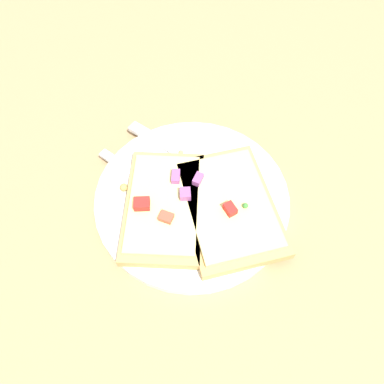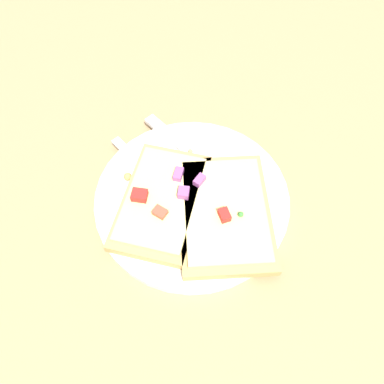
{
  "view_description": "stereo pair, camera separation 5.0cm",
  "coord_description": "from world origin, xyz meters",
  "px_view_note": "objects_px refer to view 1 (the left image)",
  "views": [
    {
      "loc": [
        -0.15,
        0.21,
        0.45
      ],
      "look_at": [
        0.0,
        0.0,
        0.02
      ],
      "focal_mm": 35.0,
      "sensor_mm": 36.0,
      "label": 1
    },
    {
      "loc": [
        -0.19,
        0.18,
        0.45
      ],
      "look_at": [
        0.0,
        0.0,
        0.02
      ],
      "focal_mm": 35.0,
      "sensor_mm": 36.0,
      "label": 2
    }
  ],
  "objects_px": {
    "plate": "(192,198)",
    "knife": "(179,153)",
    "fork": "(164,194)",
    "pizza_slice_main": "(228,206)",
    "pizza_slice_corner": "(164,205)"
  },
  "relations": [
    {
      "from": "plate",
      "to": "fork",
      "type": "relative_size",
      "value": 1.26
    },
    {
      "from": "plate",
      "to": "pizza_slice_corner",
      "type": "relative_size",
      "value": 1.37
    },
    {
      "from": "fork",
      "to": "pizza_slice_corner",
      "type": "relative_size",
      "value": 1.09
    },
    {
      "from": "plate",
      "to": "knife",
      "type": "bearing_deg",
      "value": -39.19
    },
    {
      "from": "fork",
      "to": "pizza_slice_main",
      "type": "bearing_deg",
      "value": 21.8
    },
    {
      "from": "knife",
      "to": "pizza_slice_main",
      "type": "height_order",
      "value": "pizza_slice_main"
    },
    {
      "from": "plate",
      "to": "fork",
      "type": "height_order",
      "value": "fork"
    },
    {
      "from": "plate",
      "to": "knife",
      "type": "distance_m",
      "value": 0.07
    },
    {
      "from": "pizza_slice_main",
      "to": "pizza_slice_corner",
      "type": "relative_size",
      "value": 1.07
    },
    {
      "from": "plate",
      "to": "fork",
      "type": "distance_m",
      "value": 0.04
    },
    {
      "from": "pizza_slice_corner",
      "to": "plate",
      "type": "bearing_deg",
      "value": 121.33
    },
    {
      "from": "knife",
      "to": "pizza_slice_main",
      "type": "bearing_deg",
      "value": -18.64
    },
    {
      "from": "plate",
      "to": "pizza_slice_corner",
      "type": "bearing_deg",
      "value": 64.23
    },
    {
      "from": "fork",
      "to": "knife",
      "type": "xyz_separation_m",
      "value": [
        0.03,
        -0.07,
        0.0
      ]
    },
    {
      "from": "knife",
      "to": "pizza_slice_corner",
      "type": "distance_m",
      "value": 0.09
    }
  ]
}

